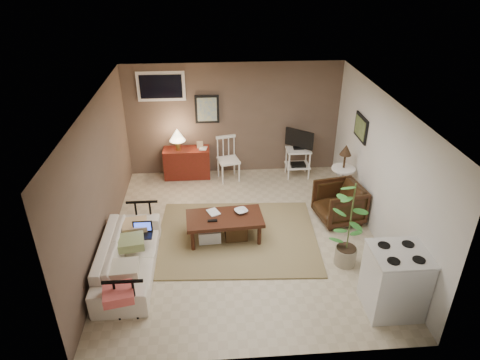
{
  "coord_description": "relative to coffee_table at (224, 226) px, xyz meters",
  "views": [
    {
      "loc": [
        -0.5,
        -6.01,
        4.37
      ],
      "look_at": [
        -0.03,
        0.35,
        0.91
      ],
      "focal_mm": 32.0,
      "sensor_mm": 36.0,
      "label": 1
    }
  ],
  "objects": [
    {
      "name": "coffee_table",
      "position": [
        0.0,
        0.0,
        0.0
      ],
      "size": [
        1.3,
        0.73,
        0.48
      ],
      "color": "#3D1910",
      "rests_on": "floor"
    },
    {
      "name": "floor",
      "position": [
        0.32,
        0.07,
        -0.27
      ],
      "size": [
        5.0,
        5.0,
        0.0
      ],
      "primitive_type": "plane",
      "color": "#C1B293",
      "rests_on": "ground"
    },
    {
      "name": "bowl",
      "position": [
        0.29,
        0.12,
        0.29
      ],
      "size": [
        0.22,
        0.13,
        0.21
      ],
      "primitive_type": "imported",
      "rotation": [
        0.0,
        0.0,
        0.41
      ],
      "color": "#3D1910",
      "rests_on": "coffee_table"
    },
    {
      "name": "red_console",
      "position": [
        -0.71,
        2.36,
        0.12
      ],
      "size": [
        0.97,
        0.43,
        1.12
      ],
      "color": "maroon",
      "rests_on": "floor"
    },
    {
      "name": "armchair",
      "position": [
        2.09,
        0.45,
        0.12
      ],
      "size": [
        0.83,
        0.87,
        0.77
      ],
      "primitive_type": "imported",
      "rotation": [
        0.0,
        0.0,
        -1.39
      ],
      "color": "black",
      "rests_on": "floor"
    },
    {
      "name": "book_console",
      "position": [
        -0.42,
        2.35,
        0.49
      ],
      "size": [
        0.16,
        0.04,
        0.21
      ],
      "primitive_type": "imported",
      "rotation": [
        0.0,
        0.0,
        -0.16
      ],
      "color": "#3D1910",
      "rests_on": "red_console"
    },
    {
      "name": "art_back",
      "position": [
        -0.23,
        2.54,
        1.18
      ],
      "size": [
        0.5,
        0.03,
        0.6
      ],
      "primitive_type": "cube",
      "color": "black"
    },
    {
      "name": "laptop",
      "position": [
        -1.29,
        -0.38,
        0.24
      ],
      "size": [
        0.31,
        0.22,
        0.21
      ],
      "color": "black",
      "rests_on": "sofa"
    },
    {
      "name": "art_right",
      "position": [
        2.55,
        1.12,
        1.25
      ],
      "size": [
        0.03,
        0.6,
        0.45
      ],
      "primitive_type": "cube",
      "color": "black"
    },
    {
      "name": "tv_stand",
      "position": [
        1.68,
        2.19,
        0.3
      ],
      "size": [
        0.53,
        0.43,
        1.07
      ],
      "color": "white",
      "rests_on": "floor"
    },
    {
      "name": "rug",
      "position": [
        0.22,
        0.04,
        -0.25
      ],
      "size": [
        2.82,
        2.3,
        0.03
      ],
      "primitive_type": "cube",
      "rotation": [
        0.0,
        0.0,
        -0.05
      ],
      "color": "#88754F",
      "rests_on": "floor"
    },
    {
      "name": "spindle_chair",
      "position": [
        0.18,
        2.18,
        0.17
      ],
      "size": [
        0.5,
        0.5,
        0.93
      ],
      "color": "white",
      "rests_on": "floor"
    },
    {
      "name": "stove",
      "position": [
        2.21,
        -1.74,
        0.21
      ],
      "size": [
        0.73,
        0.68,
        0.96
      ],
      "color": "silver",
      "rests_on": "floor"
    },
    {
      "name": "book_table",
      "position": [
        -0.25,
        0.11,
        0.31
      ],
      "size": [
        0.17,
        0.09,
        0.24
      ],
      "primitive_type": "imported",
      "rotation": [
        0.0,
        0.0,
        0.43
      ],
      "color": "#3D1910",
      "rests_on": "coffee_table"
    },
    {
      "name": "sofa",
      "position": [
        -1.48,
        -0.72,
        0.12
      ],
      "size": [
        0.58,
        1.99,
        0.78
      ],
      "primitive_type": "imported",
      "rotation": [
        0.0,
        0.0,
        1.57
      ],
      "color": "beige",
      "rests_on": "floor"
    },
    {
      "name": "sofa_end_rails",
      "position": [
        -1.36,
        -0.72,
        0.07
      ],
      "size": [
        0.53,
        1.98,
        0.67
      ],
      "primitive_type": null,
      "color": "black",
      "rests_on": "floor"
    },
    {
      "name": "potted_plant",
      "position": [
        1.86,
        -0.78,
        0.51
      ],
      "size": [
        0.37,
        0.37,
        1.46
      ],
      "color": "tan",
      "rests_on": "floor"
    },
    {
      "name": "sofa_pillows",
      "position": [
        -1.43,
        -0.95,
        0.21
      ],
      "size": [
        0.38,
        1.89,
        0.13
      ],
      "primitive_type": null,
      "color": "beige",
      "rests_on": "sofa"
    },
    {
      "name": "side_table",
      "position": [
        2.32,
        1.11,
        0.47
      ],
      "size": [
        0.45,
        0.45,
        1.19
      ],
      "color": "white",
      "rests_on": "floor"
    },
    {
      "name": "window",
      "position": [
        -1.13,
        2.54,
        1.68
      ],
      "size": [
        0.96,
        0.03,
        0.6
      ],
      "primitive_type": "cube",
      "color": "white"
    }
  ]
}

